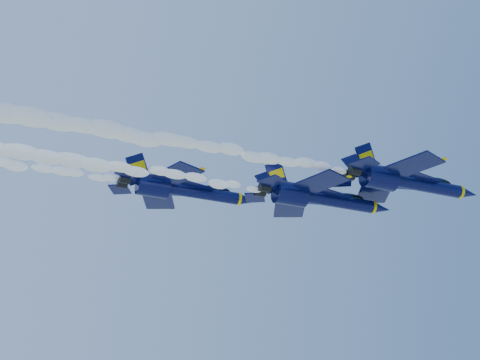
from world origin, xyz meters
name	(u,v)px	position (x,y,z in m)	size (l,w,h in m)	color
jet_lead	(406,181)	(19.84, -11.53, 152.00)	(18.53, 15.20, 6.89)	#080B3B
smoke_trail_jet_lead	(131,134)	(-13.45, -11.53, 151.49)	(50.74, 2.51, 2.26)	white
jet_second	(317,197)	(10.61, -6.41, 150.49)	(18.08, 14.83, 6.72)	#080B3B
smoke_trail_jet_second	(32,154)	(-22.49, -6.41, 149.98)	(50.74, 2.45, 2.20)	white
jet_third	(181,189)	(-2.82, 5.88, 154.48)	(19.17, 15.73, 7.12)	#080B3B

